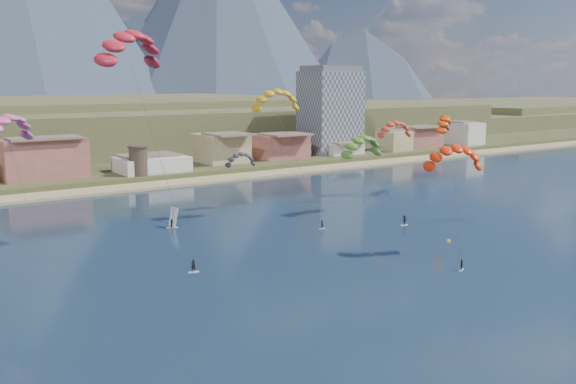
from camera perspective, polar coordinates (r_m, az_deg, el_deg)
The scene contains 15 objects.
ground at distance 80.67m, azimuth 13.20°, elevation -10.39°, with size 2400.00×2400.00×0.00m, color black.
beach at distance 168.49m, azimuth -14.40°, elevation 0.44°, with size 2200.00×12.00×0.90m.
foothills at distance 294.15m, azimuth -18.95°, elevation 6.02°, with size 940.00×210.00×18.00m.
apartment_tower at distance 227.83m, azimuth 4.00°, elevation 7.67°, with size 20.00×16.00×32.00m.
watchtower at distance 176.74m, azimuth -13.86°, elevation 2.92°, with size 5.82×5.82×8.60m.
kitesurfer_red at distance 102.53m, azimuth -14.69°, elevation 13.37°, with size 14.51×22.28×38.50m.
kitesurfer_yellow at distance 124.45m, azimuth -1.07°, elevation 8.91°, with size 11.18×16.25×28.66m.
kitesurfer_orange at distance 101.72m, azimuth 15.34°, elevation 3.52°, with size 11.75×11.90×19.78m.
kitesurfer_green at distance 130.31m, azimuth 7.03°, elevation 4.56°, with size 11.20×16.18×19.88m.
distant_kite_pink at distance 109.73m, azimuth -24.84°, elevation 5.85°, with size 10.68×9.84×24.49m.
distant_kite_dark at distance 135.16m, azimuth -4.48°, elevation 3.28°, with size 7.56×5.70×14.64m.
distant_kite_orange at distance 152.72m, azimuth 10.02°, elevation 6.09°, with size 9.91×6.73×20.32m.
distant_kite_red at distance 157.23m, azimuth 14.37°, elevation 6.47°, with size 10.11×8.85×21.54m.
windsurfer at distance 120.89m, azimuth -10.80°, elevation -2.73°, with size 2.47×2.56×4.01m.
buoy at distance 112.56m, azimuth 14.85°, elevation -4.47°, with size 0.63×0.63×0.63m.
Camera 1 is at (-56.49, -50.27, 28.10)m, focal length 37.87 mm.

